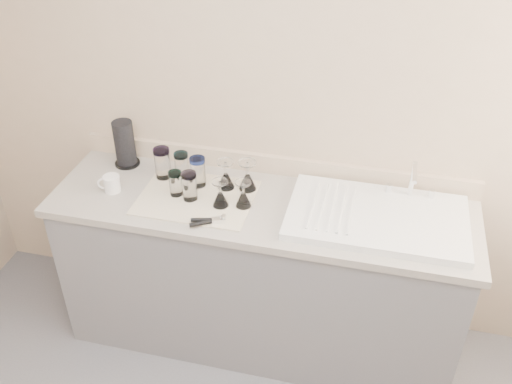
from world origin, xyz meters
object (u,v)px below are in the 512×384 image
(tumbler_teal, at_px, (162,163))
(white_mug, at_px, (111,184))
(goblet_back_right, at_px, (248,180))
(sink_unit, at_px, (378,217))
(tumbler_purple, at_px, (198,172))
(tumbler_blue, at_px, (176,183))
(tumbler_cyan, at_px, (182,166))
(can_opener, at_px, (208,221))
(goblet_back_left, at_px, (226,179))
(goblet_front_left, at_px, (220,197))
(tumbler_lavender, at_px, (190,186))
(paper_towel_roll, at_px, (125,144))
(goblet_front_right, at_px, (243,198))

(tumbler_teal, height_order, white_mug, tumbler_teal)
(tumbler_teal, xyz_separation_m, goblet_back_right, (0.44, -0.00, -0.03))
(white_mug, bearing_deg, sink_unit, 3.06)
(tumbler_purple, xyz_separation_m, tumbler_blue, (-0.08, -0.10, -0.01))
(tumbler_cyan, bearing_deg, can_opener, -53.76)
(goblet_back_right, xyz_separation_m, can_opener, (-0.11, -0.31, -0.04))
(goblet_back_left, distance_m, can_opener, 0.30)
(goblet_back_left, xyz_separation_m, white_mug, (-0.54, -0.15, -0.02))
(goblet_front_left, xyz_separation_m, white_mug, (-0.56, 0.00, -0.01))
(white_mug, bearing_deg, goblet_back_right, 14.23)
(tumbler_blue, xyz_separation_m, can_opener, (0.22, -0.18, -0.05))
(tumbler_blue, distance_m, tumbler_lavender, 0.08)
(tumbler_purple, height_order, tumbler_blue, tumbler_purple)
(sink_unit, xyz_separation_m, goblet_back_left, (-0.75, 0.08, 0.04))
(tumbler_teal, height_order, tumbler_cyan, tumbler_teal)
(tumbler_cyan, bearing_deg, tumbler_purple, -22.30)
(paper_towel_roll, bearing_deg, tumbler_blue, -31.20)
(tumbler_cyan, height_order, white_mug, tumbler_cyan)
(tumbler_teal, relative_size, white_mug, 1.33)
(sink_unit, height_order, paper_towel_roll, paper_towel_roll)
(tumbler_teal, xyz_separation_m, tumbler_cyan, (0.10, 0.01, -0.01))
(tumbler_blue, height_order, white_mug, tumbler_blue)
(tumbler_blue, bearing_deg, goblet_back_left, 27.96)
(tumbler_lavender, relative_size, goblet_back_right, 0.94)
(sink_unit, xyz_separation_m, goblet_front_right, (-0.63, -0.05, 0.03))
(tumbler_cyan, height_order, tumbler_lavender, tumbler_lavender)
(tumbler_blue, xyz_separation_m, goblet_back_left, (0.22, 0.12, -0.01))
(goblet_front_left, bearing_deg, tumbler_purple, 138.06)
(sink_unit, xyz_separation_m, paper_towel_roll, (-1.33, 0.18, 0.10))
(tumbler_cyan, distance_m, goblet_front_right, 0.40)
(sink_unit, distance_m, goblet_back_right, 0.65)
(tumbler_teal, relative_size, goblet_front_right, 1.20)
(goblet_front_right, xyz_separation_m, can_opener, (-0.12, -0.17, -0.04))
(tumbler_purple, relative_size, tumbler_lavender, 1.06)
(goblet_back_left, height_order, can_opener, goblet_back_left)
(tumbler_lavender, height_order, goblet_back_right, goblet_back_right)
(white_mug, bearing_deg, tumbler_cyan, 30.86)
(tumbler_lavender, bearing_deg, white_mug, -177.65)
(tumbler_teal, relative_size, goblet_back_right, 1.05)
(tumbler_cyan, distance_m, goblet_back_right, 0.35)
(goblet_back_left, height_order, paper_towel_roll, paper_towel_roll)
(tumbler_cyan, height_order, goblet_back_right, goblet_back_right)
(white_mug, bearing_deg, tumbler_teal, 39.20)
(tumbler_lavender, distance_m, goblet_back_right, 0.29)
(sink_unit, xyz_separation_m, goblet_back_right, (-0.64, 0.10, 0.04))
(tumbler_cyan, bearing_deg, tumbler_teal, -172.45)
(goblet_back_right, xyz_separation_m, goblet_front_right, (0.02, -0.14, -0.01))
(sink_unit, height_order, goblet_back_left, sink_unit)
(tumbler_lavender, height_order, white_mug, tumbler_lavender)
(sink_unit, bearing_deg, tumbler_purple, 175.42)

